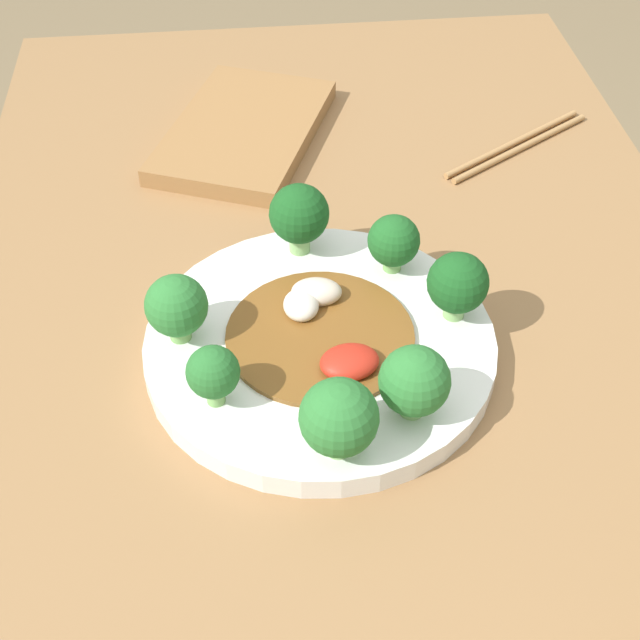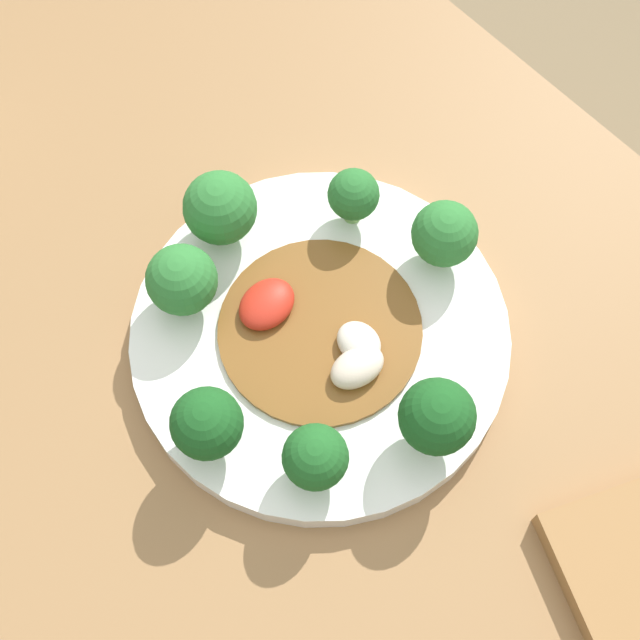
% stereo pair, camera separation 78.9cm
% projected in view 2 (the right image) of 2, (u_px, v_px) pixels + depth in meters
% --- Properties ---
extents(ground_plane, '(8.00, 8.00, 0.00)m').
position_uv_depth(ground_plane, '(320.00, 565.00, 1.40)').
color(ground_plane, '#7F6B4C').
extents(table, '(1.18, 0.72, 0.78)m').
position_uv_depth(table, '(319.00, 507.00, 1.05)').
color(table, olive).
rests_on(table, ground_plane).
extents(plate, '(0.30, 0.30, 0.02)m').
position_uv_depth(plate, '(320.00, 336.00, 0.70)').
color(plate, white).
rests_on(plate, table).
extents(broccoli_northeast, '(0.06, 0.06, 0.06)m').
position_uv_depth(broccoli_northeast, '(182.00, 280.00, 0.67)').
color(broccoli_northeast, '#89B76B').
rests_on(broccoli_northeast, plate).
extents(broccoli_northwest, '(0.05, 0.05, 0.06)m').
position_uv_depth(broccoli_northwest, '(315.00, 457.00, 0.62)').
color(broccoli_northwest, '#7AAD5B').
rests_on(broccoli_northwest, plate).
extents(broccoli_north, '(0.05, 0.05, 0.06)m').
position_uv_depth(broccoli_north, '(207.00, 424.00, 0.62)').
color(broccoli_north, '#89B76B').
rests_on(broccoli_north, plate).
extents(broccoli_southeast, '(0.04, 0.04, 0.05)m').
position_uv_depth(broccoli_southeast, '(353.00, 195.00, 0.71)').
color(broccoli_southeast, '#7AAD5B').
rests_on(broccoli_southeast, plate).
extents(broccoli_west, '(0.06, 0.06, 0.07)m').
position_uv_depth(broccoli_west, '(437.00, 417.00, 0.62)').
color(broccoli_west, '#89B76B').
rests_on(broccoli_west, plate).
extents(broccoli_east, '(0.06, 0.06, 0.07)m').
position_uv_depth(broccoli_east, '(220.00, 208.00, 0.70)').
color(broccoli_east, '#89B76B').
rests_on(broccoli_east, plate).
extents(broccoli_south, '(0.05, 0.05, 0.06)m').
position_uv_depth(broccoli_south, '(444.00, 234.00, 0.69)').
color(broccoli_south, '#7AAD5B').
rests_on(broccoli_south, plate).
extents(stirfry_center, '(0.16, 0.16, 0.02)m').
position_uv_depth(stirfry_center, '(320.00, 332.00, 0.68)').
color(stirfry_center, brown).
rests_on(stirfry_center, plate).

